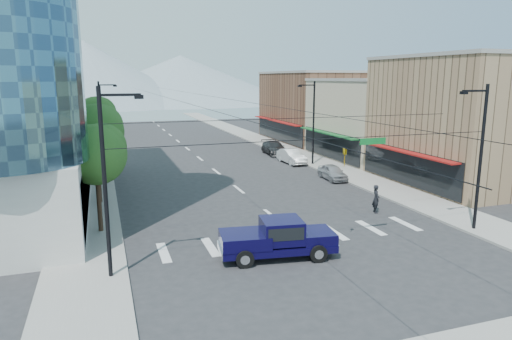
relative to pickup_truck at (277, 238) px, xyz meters
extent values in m
plane|color=#28282B|center=(2.39, 1.06, -1.08)|extent=(160.00, 160.00, 0.00)
cube|color=gray|center=(-9.61, 41.06, -1.01)|extent=(4.00, 120.00, 0.15)
cube|color=gray|center=(14.39, 41.06, -1.01)|extent=(4.00, 120.00, 0.15)
cube|color=#8C6B4C|center=(22.39, 11.06, 4.42)|extent=(12.00, 14.00, 11.00)
cube|color=tan|center=(22.39, 25.06, 3.42)|extent=(12.00, 14.00, 9.00)
cube|color=brown|center=(22.39, 41.06, 3.92)|extent=(12.00, 18.00, 10.00)
cube|color=#8C6B4C|center=(-14.11, 63.06, 7.92)|extent=(4.00, 4.00, 18.00)
cone|color=brown|center=(-14.11, 63.06, 18.12)|extent=(4.80, 4.80, 2.40)
cone|color=gray|center=(-12.61, 151.06, 9.92)|extent=(80.00, 80.00, 22.00)
cone|color=gray|center=(22.39, 161.06, 7.92)|extent=(90.00, 90.00, 18.00)
cylinder|color=black|center=(-8.81, 7.06, 1.19)|extent=(0.28, 0.28, 4.55)
sphere|color=#194B1B|center=(-8.81, 7.06, 3.79)|extent=(3.64, 3.64, 3.64)
sphere|color=#194B1B|center=(-8.41, 7.36, 4.19)|extent=(2.86, 2.86, 2.86)
cylinder|color=black|center=(-8.81, 14.06, 1.47)|extent=(0.28, 0.28, 5.11)
sphere|color=#194B1B|center=(-8.81, 14.06, 4.39)|extent=(4.09, 4.09, 4.09)
sphere|color=#194B1B|center=(-8.41, 14.36, 4.79)|extent=(3.21, 3.21, 3.21)
cylinder|color=black|center=(-8.81, 21.06, 1.19)|extent=(0.28, 0.28, 4.55)
sphere|color=#194B1B|center=(-8.81, 21.06, 3.79)|extent=(3.64, 3.64, 3.64)
sphere|color=#194B1B|center=(-8.41, 21.36, 4.19)|extent=(2.86, 2.86, 2.86)
cylinder|color=black|center=(-8.81, 28.06, 1.47)|extent=(0.28, 0.28, 5.11)
sphere|color=#194B1B|center=(-8.81, 28.06, 4.39)|extent=(4.09, 4.09, 4.09)
sphere|color=#194B1B|center=(-8.41, 28.36, 4.79)|extent=(3.21, 3.21, 3.21)
cylinder|color=black|center=(-8.41, 0.06, 3.42)|extent=(0.20, 0.20, 9.00)
cylinder|color=black|center=(13.19, 0.06, 3.42)|extent=(0.20, 0.20, 9.00)
cylinder|color=black|center=(2.39, 0.06, 5.12)|extent=(21.60, 0.04, 0.04)
imported|color=gold|center=(3.89, 0.06, 4.07)|extent=(0.16, 0.20, 1.00)
cube|color=#0C6626|center=(5.59, 0.06, 4.87)|extent=(1.60, 0.06, 0.35)
cylinder|color=black|center=(-8.41, 31.06, 3.42)|extent=(0.20, 0.20, 9.00)
cube|color=black|center=(-7.51, 31.06, 7.52)|extent=(1.80, 0.12, 0.12)
cube|color=black|center=(-6.71, 31.06, 7.42)|extent=(0.40, 0.25, 0.18)
cylinder|color=black|center=(13.19, 23.06, 3.42)|extent=(0.20, 0.20, 9.00)
cube|color=black|center=(12.29, 23.06, 7.52)|extent=(1.80, 0.12, 0.12)
cube|color=black|center=(11.49, 23.06, 7.42)|extent=(0.40, 0.25, 0.18)
cube|color=#0A0733|center=(0.02, 0.00, -0.48)|extent=(6.28, 3.01, 0.38)
cube|color=#0A0733|center=(2.14, -0.30, -0.04)|extent=(2.03, 2.31, 0.60)
cube|color=#0A0733|center=(0.24, -0.03, 0.39)|extent=(2.35, 2.30, 1.21)
cube|color=black|center=(0.24, -0.03, 0.50)|extent=(2.13, 2.30, 0.66)
cube|color=#0A0733|center=(-1.71, 0.24, 0.01)|extent=(2.80, 2.52, 0.71)
cube|color=silver|center=(3.01, -0.42, -0.48)|extent=(0.42, 2.08, 0.38)
cube|color=silver|center=(-2.96, 0.42, -0.48)|extent=(0.42, 2.08, 0.33)
cylinder|color=black|center=(1.78, -1.30, -0.62)|extent=(0.96, 0.45, 0.92)
cylinder|color=black|center=(2.07, 0.76, -0.62)|extent=(0.96, 0.45, 0.92)
cylinder|color=black|center=(-2.02, -0.77, -0.62)|extent=(0.96, 0.45, 0.92)
cylinder|color=black|center=(-1.73, 1.30, -0.62)|extent=(0.96, 0.45, 0.92)
imported|color=black|center=(9.56, 5.36, -0.08)|extent=(0.67, 0.84, 2.01)
imported|color=#A1A1A6|center=(11.79, 15.90, -0.38)|extent=(1.91, 4.21, 1.40)
imported|color=silver|center=(11.44, 24.75, -0.29)|extent=(1.86, 4.87, 1.59)
imported|color=#272729|center=(11.79, 31.02, -0.28)|extent=(2.59, 5.67, 1.61)
camera|label=1|loc=(-8.38, -21.23, 8.25)|focal=32.00mm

